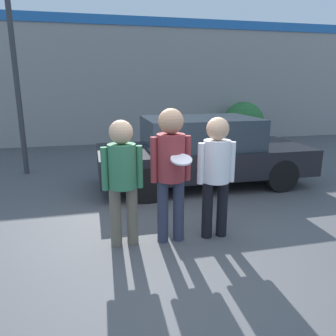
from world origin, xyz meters
TOP-DOWN VIEW (x-y plane):
  - ground_plane at (0.00, 0.00)m, footprint 56.00×56.00m
  - storefront_building at (0.00, 7.91)m, footprint 24.00×0.22m
  - person_left at (-0.50, 0.13)m, footprint 0.53×0.36m
  - person_middle_with_frisbee at (0.13, 0.10)m, footprint 0.54×0.58m
  - person_right at (0.76, 0.09)m, footprint 0.53×0.36m
  - parked_car_near at (1.41, 2.49)m, footprint 4.38×1.87m
  - street_lamp at (-2.18, 4.27)m, footprint 1.37×0.35m
  - shrub at (4.52, 6.98)m, footprint 1.47×1.47m

SIDE VIEW (x-z plane):
  - ground_plane at x=0.00m, z-range 0.00..0.00m
  - parked_car_near at x=1.41m, z-range 0.01..1.43m
  - shrub at x=4.52m, z-range 0.00..1.47m
  - person_left at x=-0.50m, z-range 0.16..1.84m
  - person_right at x=0.76m, z-range 0.16..1.85m
  - person_middle_with_frisbee at x=0.13m, z-range 0.20..2.00m
  - storefront_building at x=0.00m, z-range 0.03..4.31m
  - street_lamp at x=-2.18m, z-range 0.67..6.38m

